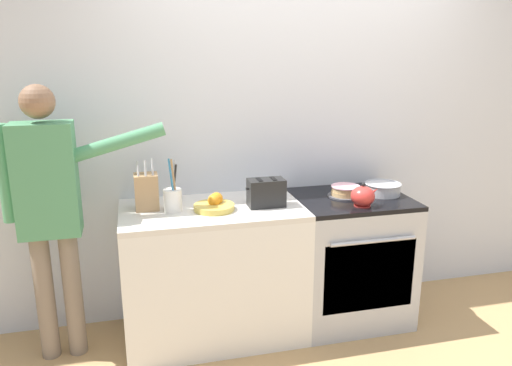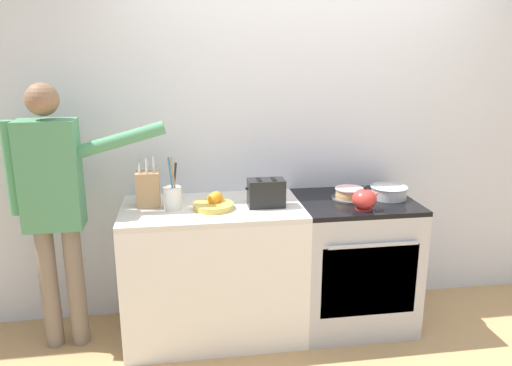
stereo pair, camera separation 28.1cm
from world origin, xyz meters
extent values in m
plane|color=tan|center=(0.00, 0.00, 0.00)|extent=(16.00, 16.00, 0.00)
cube|color=silver|center=(0.00, 0.67, 1.30)|extent=(8.00, 0.04, 2.60)
cube|color=white|center=(-0.66, 0.32, 0.42)|extent=(1.14, 0.65, 0.85)
cube|color=silver|center=(-0.66, 0.32, 0.87)|extent=(1.14, 0.65, 0.03)
cube|color=#B7BABF|center=(0.29, 0.32, 0.43)|extent=(0.76, 0.65, 0.85)
cube|color=black|center=(0.29, 0.01, 0.45)|extent=(0.62, 0.01, 0.47)
cylinder|color=#B7BABF|center=(0.29, -0.02, 0.70)|extent=(0.57, 0.02, 0.02)
cube|color=black|center=(0.29, 0.32, 0.87)|extent=(0.76, 0.65, 0.03)
cylinder|color=#4C4C51|center=(0.25, 0.35, 0.89)|extent=(0.24, 0.24, 0.01)
cylinder|color=tan|center=(0.25, 0.35, 0.91)|extent=(0.19, 0.19, 0.03)
cylinder|color=tan|center=(0.25, 0.35, 0.94)|extent=(0.18, 0.18, 0.03)
cylinder|color=#EFB2C1|center=(0.25, 0.35, 0.95)|extent=(0.19, 0.19, 0.01)
cylinder|color=red|center=(0.27, 0.12, 0.89)|extent=(0.11, 0.11, 0.01)
ellipsoid|color=red|center=(0.27, 0.12, 0.95)|extent=(0.15, 0.15, 0.13)
cone|color=red|center=(0.34, 0.12, 0.97)|extent=(0.08, 0.03, 0.07)
sphere|color=black|center=(0.27, 0.12, 1.02)|extent=(0.02, 0.02, 0.02)
cylinder|color=#B7BABF|center=(0.51, 0.32, 0.92)|extent=(0.23, 0.23, 0.07)
torus|color=#B7BABF|center=(0.51, 0.32, 0.96)|extent=(0.25, 0.25, 0.01)
cube|color=tan|center=(-1.06, 0.40, 1.00)|extent=(0.14, 0.13, 0.22)
cylinder|color=#B2B2B7|center=(-1.10, 0.36, 1.14)|extent=(0.01, 0.03, 0.06)
cylinder|color=#B2B2B7|center=(-1.06, 0.36, 1.15)|extent=(0.01, 0.04, 0.09)
cylinder|color=#B2B2B7|center=(-1.02, 0.36, 1.13)|extent=(0.01, 0.03, 0.06)
cylinder|color=#B2B2B7|center=(-1.10, 0.39, 1.14)|extent=(0.01, 0.03, 0.06)
cylinder|color=#B2B2B7|center=(-1.06, 0.39, 1.14)|extent=(0.01, 0.04, 0.08)
cylinder|color=#B2B2B7|center=(-1.02, 0.39, 1.15)|extent=(0.01, 0.04, 0.10)
cylinder|color=#B2B2B7|center=(-1.10, 0.42, 1.14)|extent=(0.01, 0.04, 0.08)
cylinder|color=#B2B2B7|center=(-1.06, 0.42, 1.14)|extent=(0.01, 0.03, 0.07)
cylinder|color=silver|center=(-0.91, 0.31, 0.95)|extent=(0.11, 0.11, 0.14)
cylinder|color=#B7BABF|center=(-0.89, 0.33, 1.07)|extent=(0.03, 0.03, 0.27)
cylinder|color=#A37A51|center=(-0.90, 0.29, 1.08)|extent=(0.04, 0.03, 0.28)
cylinder|color=teal|center=(-0.91, 0.29, 1.08)|extent=(0.04, 0.01, 0.29)
cylinder|color=black|center=(-0.89, 0.32, 1.06)|extent=(0.04, 0.04, 0.24)
cylinder|color=gold|center=(-0.66, 0.27, 0.90)|extent=(0.25, 0.25, 0.04)
sphere|color=orange|center=(-0.66, 0.29, 0.94)|extent=(0.08, 0.08, 0.08)
sphere|color=orange|center=(-0.63, 0.32, 0.94)|extent=(0.08, 0.08, 0.08)
cube|color=black|center=(-0.32, 0.27, 0.97)|extent=(0.23, 0.13, 0.18)
cube|color=black|center=(-0.37, 0.27, 1.06)|extent=(0.03, 0.09, 0.00)
cube|color=black|center=(-0.28, 0.27, 1.06)|extent=(0.03, 0.09, 0.00)
cube|color=black|center=(-0.45, 0.27, 1.01)|extent=(0.02, 0.02, 0.01)
cylinder|color=#7A6B5B|center=(-1.69, 0.32, 0.40)|extent=(0.11, 0.11, 0.80)
cylinder|color=#7A6B5B|center=(-1.53, 0.32, 0.40)|extent=(0.11, 0.11, 0.80)
cube|color=#4C8E60|center=(-1.61, 0.32, 1.13)|extent=(0.34, 0.20, 0.66)
cylinder|color=#4C8E60|center=(-1.82, 0.32, 1.17)|extent=(0.08, 0.08, 0.56)
cylinder|color=#4C8E60|center=(-1.21, 0.32, 1.32)|extent=(0.56, 0.08, 0.22)
sphere|color=#846047|center=(-1.61, 0.32, 1.57)|extent=(0.19, 0.19, 0.19)
camera|label=1|loc=(-1.12, -2.64, 1.85)|focal=35.00mm
camera|label=2|loc=(-0.85, -2.69, 1.85)|focal=35.00mm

